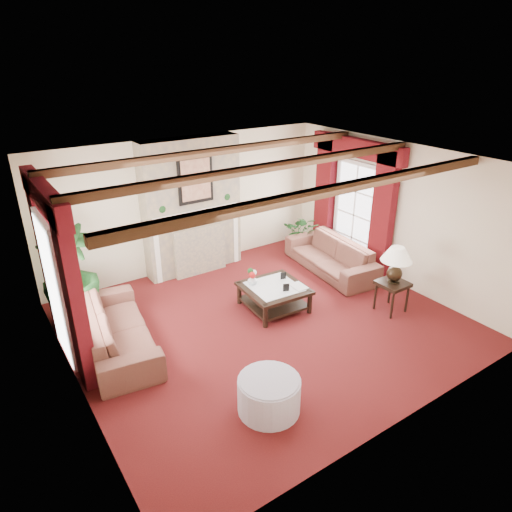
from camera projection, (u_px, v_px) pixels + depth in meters
floor at (265, 323)px, 7.66m from camera, size 6.00×6.00×0.00m
ceiling at (267, 163)px, 6.54m from camera, size 6.00×6.00×0.00m
back_wall at (187, 204)px, 9.18m from camera, size 6.00×0.02×2.70m
left_wall at (65, 304)px, 5.57m from camera, size 0.02×5.50×2.70m
right_wall at (395, 214)px, 8.63m from camera, size 0.02×5.50×2.70m
ceiling_beams at (267, 167)px, 6.57m from camera, size 6.00×3.00×0.12m
fireplace at (188, 137)px, 8.47m from camera, size 2.00×0.52×2.70m
french_door_left at (39, 220)px, 6.02m from camera, size 0.10×1.10×2.16m
french_door_right at (360, 163)px, 9.04m from camera, size 0.10×1.10×2.16m
curtains_left at (42, 188)px, 5.90m from camera, size 0.20×2.40×2.55m
curtains_right at (358, 142)px, 8.81m from camera, size 0.20×2.40×2.55m
sofa_left at (116, 322)px, 6.86m from camera, size 2.47×1.32×0.89m
sofa_right at (331, 251)px, 9.32m from camera, size 2.36×1.13×0.87m
potted_palm at (73, 293)px, 7.65m from camera, size 2.00×2.25×0.93m
small_plant at (302, 237)px, 10.27m from camera, size 1.65×1.65×0.68m
coffee_table at (274, 297)px, 8.02m from camera, size 1.09×1.09×0.42m
side_table at (391, 296)px, 7.92m from camera, size 0.59×0.59×0.56m
ottoman at (269, 395)px, 5.72m from camera, size 0.79×0.79×0.46m
table_lamp at (396, 264)px, 7.67m from camera, size 0.53×0.53×0.67m
flower_vase at (253, 280)px, 7.98m from camera, size 0.25×0.25×0.17m
book at (294, 281)px, 7.81m from camera, size 0.23×0.04×0.31m
photo_frame_a at (286, 288)px, 7.75m from camera, size 0.11×0.06×0.15m
photo_frame_b at (283, 276)px, 8.16m from camera, size 0.11×0.04×0.14m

